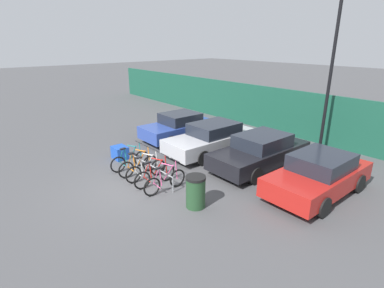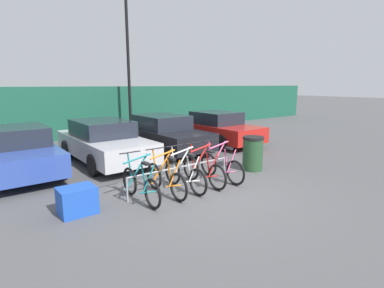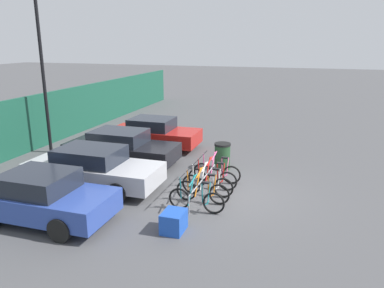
{
  "view_description": "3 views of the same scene",
  "coord_description": "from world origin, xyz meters",
  "px_view_note": "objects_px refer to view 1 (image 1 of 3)",
  "views": [
    {
      "loc": [
        8.6,
        -4.66,
        4.9
      ],
      "look_at": [
        -0.01,
        2.48,
        1.05
      ],
      "focal_mm": 28.0,
      "sensor_mm": 36.0,
      "label": 1
    },
    {
      "loc": [
        -4.54,
        -5.16,
        2.57
      ],
      "look_at": [
        1.07,
        2.04,
        0.74
      ],
      "focal_mm": 28.0,
      "sensor_mm": 36.0,
      "label": 2
    },
    {
      "loc": [
        -11.17,
        -2.42,
        4.85
      ],
      "look_at": [
        0.7,
        1.38,
        1.38
      ],
      "focal_mm": 35.0,
      "sensor_mm": 36.0,
      "label": 3
    }
  ],
  "objects_px": {
    "bicycle_white": "(146,170)",
    "bicycle_red": "(155,175)",
    "car_black": "(260,151)",
    "car_blue": "(179,127)",
    "bicycle_pink": "(165,181)",
    "lamp_post": "(331,68)",
    "car_silver": "(213,138)",
    "cargo_crate": "(120,153)",
    "trash_bin": "(196,192)",
    "bicycle_teal": "(130,160)",
    "bike_rack": "(149,166)",
    "car_red": "(319,175)",
    "bicycle_orange": "(138,165)"
  },
  "relations": [
    {
      "from": "bike_rack",
      "to": "car_silver",
      "type": "bearing_deg",
      "value": 97.82
    },
    {
      "from": "lamp_post",
      "to": "cargo_crate",
      "type": "distance_m",
      "value": 9.92
    },
    {
      "from": "bicycle_white",
      "to": "car_silver",
      "type": "xyz_separation_m",
      "value": [
        -0.5,
        3.86,
        0.31
      ]
    },
    {
      "from": "car_silver",
      "to": "car_black",
      "type": "relative_size",
      "value": 1.02
    },
    {
      "from": "bicycle_pink",
      "to": "lamp_post",
      "type": "height_order",
      "value": "lamp_post"
    },
    {
      "from": "car_blue",
      "to": "cargo_crate",
      "type": "bearing_deg",
      "value": -82.17
    },
    {
      "from": "bicycle_orange",
      "to": "car_red",
      "type": "xyz_separation_m",
      "value": [
        5.2,
        3.86,
        0.31
      ]
    },
    {
      "from": "bicycle_red",
      "to": "car_red",
      "type": "bearing_deg",
      "value": 46.93
    },
    {
      "from": "bicycle_teal",
      "to": "trash_bin",
      "type": "bearing_deg",
      "value": 3.88
    },
    {
      "from": "car_red",
      "to": "cargo_crate",
      "type": "xyz_separation_m",
      "value": [
        -7.17,
        -3.65,
        -0.42
      ]
    },
    {
      "from": "car_silver",
      "to": "car_red",
      "type": "distance_m",
      "value": 5.14
    },
    {
      "from": "car_blue",
      "to": "bicycle_orange",
      "type": "bearing_deg",
      "value": -57.35
    },
    {
      "from": "bike_rack",
      "to": "bicycle_orange",
      "type": "height_order",
      "value": "bicycle_orange"
    },
    {
      "from": "bike_rack",
      "to": "cargo_crate",
      "type": "relative_size",
      "value": 4.29
    },
    {
      "from": "bike_rack",
      "to": "trash_bin",
      "type": "relative_size",
      "value": 2.92
    },
    {
      "from": "lamp_post",
      "to": "bicycle_white",
      "type": "bearing_deg",
      "value": -107.69
    },
    {
      "from": "bicycle_white",
      "to": "car_black",
      "type": "bearing_deg",
      "value": 60.7
    },
    {
      "from": "bike_rack",
      "to": "car_red",
      "type": "bearing_deg",
      "value": 38.7
    },
    {
      "from": "bike_rack",
      "to": "bicycle_orange",
      "type": "xyz_separation_m",
      "value": [
        -0.57,
        -0.15,
        -0.1
      ]
    },
    {
      "from": "car_blue",
      "to": "car_black",
      "type": "height_order",
      "value": "same"
    },
    {
      "from": "bicycle_pink",
      "to": "trash_bin",
      "type": "relative_size",
      "value": 1.66
    },
    {
      "from": "bicycle_white",
      "to": "bicycle_red",
      "type": "distance_m",
      "value": 0.61
    },
    {
      "from": "bicycle_orange",
      "to": "car_blue",
      "type": "distance_m",
      "value": 4.61
    },
    {
      "from": "bicycle_white",
      "to": "cargo_crate",
      "type": "height_order",
      "value": "bicycle_white"
    },
    {
      "from": "cargo_crate",
      "to": "car_silver",
      "type": "bearing_deg",
      "value": 60.91
    },
    {
      "from": "car_red",
      "to": "bicycle_teal",
      "type": "bearing_deg",
      "value": -146.64
    },
    {
      "from": "bicycle_teal",
      "to": "bike_rack",
      "type": "bearing_deg",
      "value": 8.65
    },
    {
      "from": "trash_bin",
      "to": "bicycle_teal",
      "type": "bearing_deg",
      "value": -177.88
    },
    {
      "from": "lamp_post",
      "to": "cargo_crate",
      "type": "xyz_separation_m",
      "value": [
        -5.08,
        -7.76,
        -3.51
      ]
    },
    {
      "from": "bike_rack",
      "to": "trash_bin",
      "type": "xyz_separation_m",
      "value": [
        2.67,
        -0.0,
        0.04
      ]
    },
    {
      "from": "lamp_post",
      "to": "bike_rack",
      "type": "bearing_deg",
      "value": -107.94
    },
    {
      "from": "car_blue",
      "to": "trash_bin",
      "type": "xyz_separation_m",
      "value": [
        5.72,
        -3.73,
        -0.17
      ]
    },
    {
      "from": "trash_bin",
      "to": "cargo_crate",
      "type": "relative_size",
      "value": 1.47
    },
    {
      "from": "cargo_crate",
      "to": "bicycle_teal",
      "type": "bearing_deg",
      "value": -9.22
    },
    {
      "from": "bicycle_teal",
      "to": "bicycle_white",
      "type": "bearing_deg",
      "value": 1.76
    },
    {
      "from": "bicycle_white",
      "to": "bicycle_pink",
      "type": "bearing_deg",
      "value": -3.45
    },
    {
      "from": "bicycle_pink",
      "to": "car_black",
      "type": "relative_size",
      "value": 0.38
    },
    {
      "from": "car_black",
      "to": "car_blue",
      "type": "bearing_deg",
      "value": -176.97
    },
    {
      "from": "trash_bin",
      "to": "cargo_crate",
      "type": "bearing_deg",
      "value": 179.25
    },
    {
      "from": "bicycle_teal",
      "to": "car_silver",
      "type": "relative_size",
      "value": 0.37
    },
    {
      "from": "bicycle_orange",
      "to": "trash_bin",
      "type": "relative_size",
      "value": 1.66
    },
    {
      "from": "bicycle_teal",
      "to": "car_silver",
      "type": "bearing_deg",
      "value": 81.21
    },
    {
      "from": "bicycle_white",
      "to": "bicycle_red",
      "type": "bearing_deg",
      "value": -3.45
    },
    {
      "from": "bike_rack",
      "to": "bicycle_pink",
      "type": "relative_size",
      "value": 1.76
    },
    {
      "from": "bike_rack",
      "to": "car_silver",
      "type": "height_order",
      "value": "car_silver"
    },
    {
      "from": "bike_rack",
      "to": "cargo_crate",
      "type": "bearing_deg",
      "value": 178.55
    },
    {
      "from": "bicycle_orange",
      "to": "bicycle_red",
      "type": "distance_m",
      "value": 1.16
    },
    {
      "from": "bicycle_orange",
      "to": "cargo_crate",
      "type": "bearing_deg",
      "value": 177.2
    },
    {
      "from": "car_blue",
      "to": "lamp_post",
      "type": "xyz_separation_m",
      "value": [
        5.58,
        4.1,
        3.1
      ]
    },
    {
      "from": "car_silver",
      "to": "cargo_crate",
      "type": "xyz_separation_m",
      "value": [
        -2.03,
        -3.65,
        -0.42
      ]
    }
  ]
}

